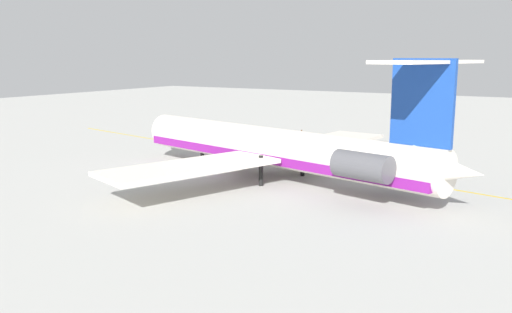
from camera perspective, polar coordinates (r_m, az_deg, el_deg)
ground at (r=72.17m, az=7.07°, el=-0.91°), size 285.30×285.30×0.00m
main_jetliner at (r=62.19m, az=2.77°, el=0.89°), size 47.31×42.26×13.93m
ground_crew_near_nose at (r=92.94m, az=4.78°, el=2.40°), size 0.29×0.46×1.82m
ground_crew_near_tail at (r=92.15m, az=2.57°, el=2.35°), size 0.29×0.43×1.81m
taxiway_centreline at (r=71.95m, az=5.45°, el=-0.91°), size 107.59×23.34×0.01m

